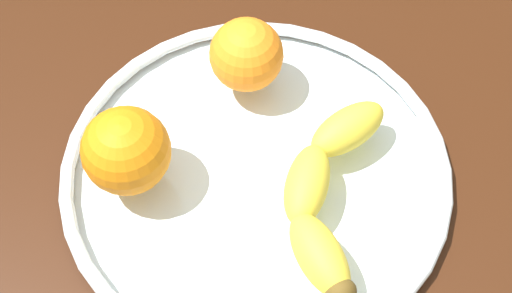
{
  "coord_description": "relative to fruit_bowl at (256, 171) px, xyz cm",
  "views": [
    {
      "loc": [
        26.42,
        18.01,
        54.25
      ],
      "look_at": [
        0.0,
        0.0,
        4.8
      ],
      "focal_mm": 51.57,
      "sensor_mm": 36.0,
      "label": 1
    }
  ],
  "objects": [
    {
      "name": "ground_plane",
      "position": [
        0.0,
        0.0,
        -2.92
      ],
      "size": [
        161.04,
        161.04,
        4.0
      ],
      "primitive_type": "cube",
      "color": "#34180A"
    },
    {
      "name": "fruit_bowl",
      "position": [
        0.0,
        0.0,
        0.0
      ],
      "size": [
        33.02,
        33.02,
        1.8
      ],
      "color": "silver",
      "rests_on": "ground_plane"
    },
    {
      "name": "banana",
      "position": [
        -0.36,
        6.49,
        2.62
      ],
      "size": [
        18.54,
        11.27,
        3.47
      ],
      "rotation": [
        0.0,
        0.0,
        0.35
      ],
      "color": "yellow",
      "rests_on": "fruit_bowl"
    },
    {
      "name": "orange_back_left",
      "position": [
        6.42,
        -8.04,
        4.48
      ],
      "size": [
        7.2,
        7.2,
        7.2
      ],
      "primitive_type": "sphere",
      "color": "orange",
      "rests_on": "fruit_bowl"
    },
    {
      "name": "orange_front_right",
      "position": [
        -7.23,
        -5.94,
        4.15
      ],
      "size": [
        6.52,
        6.52,
        6.52
      ],
      "primitive_type": "sphere",
      "color": "orange",
      "rests_on": "fruit_bowl"
    }
  ]
}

